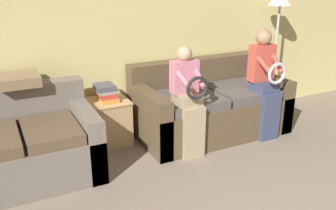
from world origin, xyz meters
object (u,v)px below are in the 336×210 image
floor_lamp (279,13)px  couch_side (22,148)px  couch_main (209,107)px  throw_pillow (18,80)px  side_shelf (108,121)px  child_left_seated (189,97)px  child_right_seated (265,80)px  book_stack (106,93)px

floor_lamp → couch_side: bearing=-174.6°
couch_side → couch_main: bearing=3.3°
throw_pillow → couch_side: bearing=-102.8°
couch_main → floor_lamp: (1.16, 0.19, 1.06)m
couch_side → side_shelf: size_ratio=2.62×
couch_side → child_left_seated: (1.67, -0.27, 0.34)m
couch_main → child_right_seated: child_right_seated is taller
couch_main → throw_pillow: 2.19m
couch_side → throw_pillow: throw_pillow is taller
side_shelf → book_stack: book_stack is taller
child_right_seated → floor_lamp: bearing=42.1°
book_stack → throw_pillow: 0.93m
throw_pillow → floor_lamp: bearing=-0.2°
couch_main → book_stack: bearing=169.7°
book_stack → floor_lamp: 2.49m
side_shelf → book_stack: (0.00, -0.00, 0.35)m
child_left_seated → floor_lamp: size_ratio=0.71×
couch_side → book_stack: bearing=19.8°
couch_main → book_stack: couch_main is taller
child_left_seated → book_stack: 0.94m
couch_side → child_left_seated: child_left_seated is taller
child_left_seated → side_shelf: 1.01m
couch_main → book_stack: 1.27m
couch_side → throw_pillow: 0.67m
side_shelf → book_stack: size_ratio=1.79×
book_stack → throw_pillow: bearing=-178.7°
child_left_seated → throw_pillow: child_left_seated is taller
couch_main → child_right_seated: bearing=-37.3°
couch_main → couch_side: size_ratio=1.30×
child_right_seated → book_stack: (-1.73, 0.61, -0.09)m
couch_main → book_stack: (-1.22, 0.22, 0.30)m
floor_lamp → couch_main: bearing=-170.7°
couch_main → side_shelf: size_ratio=3.42×
child_right_seated → side_shelf: (-1.73, 0.61, -0.44)m
couch_side → floor_lamp: floor_lamp is taller
child_left_seated → floor_lamp: (1.67, 0.59, 0.73)m
couch_main → couch_side: 2.19m
book_stack → couch_side: bearing=-160.2°
child_right_seated → throw_pillow: 2.70m
couch_side → child_right_seated: child_right_seated is taller
book_stack → throw_pillow: size_ratio=0.74×
couch_main → throw_pillow: size_ratio=4.55×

